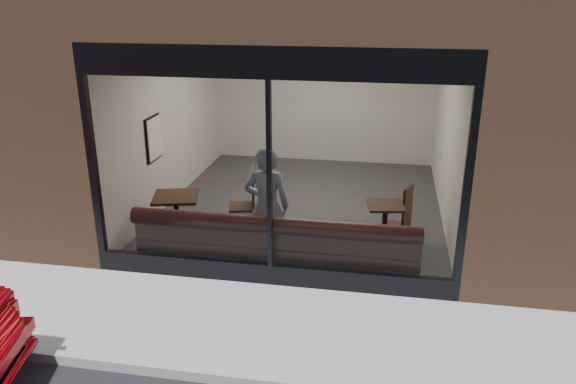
% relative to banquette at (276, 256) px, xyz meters
% --- Properties ---
extents(ground, '(120.00, 120.00, 0.00)m').
position_rel_banquette_xyz_m(ground, '(0.00, -2.45, -0.23)').
color(ground, black).
rests_on(ground, ground).
extents(sidewalk_near, '(40.00, 2.00, 0.01)m').
position_rel_banquette_xyz_m(sidewalk_near, '(0.00, -1.45, -0.22)').
color(sidewalk_near, gray).
rests_on(sidewalk_near, ground).
extents(kerb_near, '(40.00, 0.10, 0.12)m').
position_rel_banquette_xyz_m(kerb_near, '(0.00, -2.50, -0.17)').
color(kerb_near, gray).
rests_on(kerb_near, ground).
extents(host_building_pier_left, '(2.50, 12.00, 3.20)m').
position_rel_banquette_xyz_m(host_building_pier_left, '(-3.75, 5.55, 1.38)').
color(host_building_pier_left, brown).
rests_on(host_building_pier_left, ground).
extents(host_building_pier_right, '(2.50, 12.00, 3.20)m').
position_rel_banquette_xyz_m(host_building_pier_right, '(3.75, 5.55, 1.38)').
color(host_building_pier_right, brown).
rests_on(host_building_pier_right, ground).
extents(host_building_backfill, '(5.00, 6.00, 3.20)m').
position_rel_banquette_xyz_m(host_building_backfill, '(0.00, 8.55, 1.38)').
color(host_building_backfill, brown).
rests_on(host_building_backfill, ground).
extents(cafe_floor, '(6.00, 6.00, 0.00)m').
position_rel_banquette_xyz_m(cafe_floor, '(0.00, 2.55, -0.21)').
color(cafe_floor, '#2D2D30').
rests_on(cafe_floor, ground).
extents(cafe_ceiling, '(6.00, 6.00, 0.00)m').
position_rel_banquette_xyz_m(cafe_ceiling, '(0.00, 2.55, 2.97)').
color(cafe_ceiling, white).
rests_on(cafe_ceiling, host_building_upper).
extents(cafe_wall_back, '(5.00, 0.00, 5.00)m').
position_rel_banquette_xyz_m(cafe_wall_back, '(0.00, 5.54, 1.37)').
color(cafe_wall_back, beige).
rests_on(cafe_wall_back, ground).
extents(cafe_wall_left, '(0.00, 6.00, 6.00)m').
position_rel_banquette_xyz_m(cafe_wall_left, '(-2.49, 2.55, 1.37)').
color(cafe_wall_left, beige).
rests_on(cafe_wall_left, ground).
extents(cafe_wall_right, '(0.00, 6.00, 6.00)m').
position_rel_banquette_xyz_m(cafe_wall_right, '(2.49, 2.55, 1.37)').
color(cafe_wall_right, beige).
rests_on(cafe_wall_right, ground).
extents(storefront_kick, '(5.00, 0.10, 0.30)m').
position_rel_banquette_xyz_m(storefront_kick, '(0.00, -0.40, -0.08)').
color(storefront_kick, black).
rests_on(storefront_kick, ground).
extents(storefront_header, '(5.00, 0.10, 0.40)m').
position_rel_banquette_xyz_m(storefront_header, '(0.00, -0.40, 2.77)').
color(storefront_header, black).
rests_on(storefront_header, host_building_upper).
extents(storefront_mullion, '(0.06, 0.10, 2.50)m').
position_rel_banquette_xyz_m(storefront_mullion, '(0.00, -0.40, 1.32)').
color(storefront_mullion, black).
rests_on(storefront_mullion, storefront_kick).
extents(storefront_glass, '(4.80, 0.00, 4.80)m').
position_rel_banquette_xyz_m(storefront_glass, '(0.00, -0.43, 1.33)').
color(storefront_glass, white).
rests_on(storefront_glass, storefront_kick).
extents(banquette, '(4.00, 0.55, 0.45)m').
position_rel_banquette_xyz_m(banquette, '(0.00, 0.00, 0.00)').
color(banquette, '#351413').
rests_on(banquette, cafe_floor).
extents(person, '(0.67, 0.46, 1.78)m').
position_rel_banquette_xyz_m(person, '(-0.18, 0.23, 0.66)').
color(person, '#93A9C9').
rests_on(person, cafe_floor).
extents(cafe_table_left, '(0.83, 0.83, 0.04)m').
position_rel_banquette_xyz_m(cafe_table_left, '(-1.77, 0.74, 0.52)').
color(cafe_table_left, black).
rests_on(cafe_table_left, cafe_floor).
extents(cafe_table_right, '(0.62, 0.62, 0.03)m').
position_rel_banquette_xyz_m(cafe_table_right, '(1.50, 0.96, 0.52)').
color(cafe_table_right, black).
rests_on(cafe_table_right, cafe_floor).
extents(cafe_chair_left, '(0.56, 0.56, 0.04)m').
position_rel_banquette_xyz_m(cafe_chair_left, '(-0.95, 1.75, 0.01)').
color(cafe_chair_left, black).
rests_on(cafe_chair_left, cafe_floor).
extents(cafe_chair_right, '(0.49, 0.49, 0.04)m').
position_rel_banquette_xyz_m(cafe_chair_right, '(1.66, 1.36, 0.01)').
color(cafe_chair_right, black).
rests_on(cafe_chair_right, cafe_floor).
extents(wall_poster, '(0.02, 0.53, 0.71)m').
position_rel_banquette_xyz_m(wall_poster, '(-2.45, 1.67, 1.20)').
color(wall_poster, white).
rests_on(wall_poster, cafe_wall_left).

